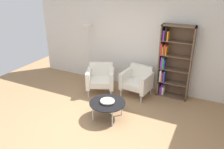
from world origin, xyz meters
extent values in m
plane|color=#9E7751|center=(0.00, 0.00, 0.00)|extent=(8.32, 8.32, 0.00)
cube|color=silver|center=(0.00, 2.46, 1.45)|extent=(6.40, 0.12, 2.90)
cube|color=brown|center=(0.73, 2.23, 0.95)|extent=(0.03, 0.30, 1.90)
cube|color=brown|center=(1.50, 2.23, 0.95)|extent=(0.03, 0.30, 1.90)
cube|color=brown|center=(1.12, 2.23, 1.89)|extent=(0.80, 0.30, 0.03)
cube|color=brown|center=(1.12, 2.23, 0.01)|extent=(0.80, 0.30, 0.03)
cube|color=brown|center=(1.12, 2.37, 0.95)|extent=(0.80, 0.02, 1.90)
cube|color=brown|center=(1.12, 2.23, 0.40)|extent=(0.76, 0.28, 0.02)
cube|color=brown|center=(1.12, 2.23, 0.77)|extent=(0.76, 0.28, 0.02)
cube|color=brown|center=(1.12, 2.23, 1.13)|extent=(0.76, 0.28, 0.02)
cube|color=brown|center=(1.12, 2.23, 1.50)|extent=(0.76, 0.28, 0.02)
cube|color=olive|center=(0.76, 2.18, 0.19)|extent=(0.03, 0.17, 0.30)
cube|color=black|center=(0.80, 2.21, 0.20)|extent=(0.03, 0.23, 0.31)
cube|color=purple|center=(0.83, 2.18, 0.14)|extent=(0.02, 0.19, 0.20)
cube|color=purple|center=(0.86, 2.22, 0.18)|extent=(0.03, 0.25, 0.27)
cube|color=white|center=(0.90, 2.20, 0.15)|extent=(0.04, 0.21, 0.21)
cube|color=black|center=(0.76, 2.18, 0.56)|extent=(0.03, 0.18, 0.30)
cube|color=white|center=(0.80, 2.18, 0.56)|extent=(0.04, 0.19, 0.31)
cube|color=red|center=(0.85, 2.19, 0.54)|extent=(0.03, 0.19, 0.26)
cube|color=blue|center=(0.90, 2.18, 0.55)|extent=(0.03, 0.17, 0.29)
cube|color=black|center=(0.76, 2.18, 0.88)|extent=(0.03, 0.18, 0.20)
cube|color=purple|center=(0.80, 2.18, 0.93)|extent=(0.04, 0.17, 0.30)
cube|color=green|center=(0.84, 2.18, 0.92)|extent=(0.03, 0.19, 0.28)
cube|color=blue|center=(0.87, 2.18, 0.90)|extent=(0.02, 0.17, 0.24)
cube|color=red|center=(0.76, 2.18, 1.28)|extent=(0.04, 0.17, 0.28)
cube|color=yellow|center=(0.80, 2.19, 1.25)|extent=(0.02, 0.21, 0.21)
cube|color=red|center=(0.84, 2.20, 1.28)|extent=(0.03, 0.22, 0.26)
cube|color=orange|center=(0.88, 2.20, 1.26)|extent=(0.03, 0.23, 0.22)
cube|color=black|center=(0.76, 2.18, 1.65)|extent=(0.02, 0.19, 0.27)
cube|color=purple|center=(0.79, 2.20, 1.64)|extent=(0.03, 0.22, 0.24)
cube|color=black|center=(0.84, 2.19, 1.68)|extent=(0.04, 0.20, 0.33)
cube|color=orange|center=(0.89, 2.20, 1.63)|extent=(0.03, 0.21, 0.23)
cylinder|color=black|center=(0.05, 0.55, 0.39)|extent=(0.80, 0.80, 0.02)
cylinder|color=silver|center=(-0.19, 0.31, 0.19)|extent=(0.03, 0.03, 0.38)
cylinder|color=silver|center=(0.29, 0.31, 0.19)|extent=(0.03, 0.03, 0.38)
cylinder|color=silver|center=(-0.19, 0.79, 0.19)|extent=(0.03, 0.03, 0.38)
cylinder|color=silver|center=(0.29, 0.79, 0.19)|extent=(0.03, 0.03, 0.38)
cylinder|color=beige|center=(0.05, 0.55, 0.41)|extent=(0.13, 0.13, 0.02)
cylinder|color=beige|center=(0.05, 0.55, 0.43)|extent=(0.32, 0.32, 0.02)
torus|color=beige|center=(0.05, 0.55, 0.44)|extent=(0.32, 0.32, 0.02)
cube|color=white|center=(-0.69, 1.57, 0.32)|extent=(0.82, 0.79, 0.16)
cube|color=white|center=(-0.80, 1.82, 0.59)|extent=(0.63, 0.37, 0.38)
cube|color=white|center=(-0.96, 1.43, 0.43)|extent=(0.34, 0.61, 0.46)
cube|color=white|center=(-0.40, 1.68, 0.43)|extent=(0.34, 0.61, 0.46)
cylinder|color=silver|center=(-0.84, 1.17, 0.12)|extent=(0.04, 0.04, 0.24)
cylinder|color=silver|center=(-0.29, 1.41, 0.12)|extent=(0.04, 0.04, 0.24)
cylinder|color=silver|center=(-1.07, 1.70, 0.12)|extent=(0.04, 0.04, 0.24)
cylinder|color=silver|center=(-0.52, 1.94, 0.12)|extent=(0.04, 0.04, 0.24)
cube|color=white|center=(0.25, 1.85, 0.32)|extent=(0.71, 0.65, 0.16)
cube|color=white|center=(0.28, 2.12, 0.59)|extent=(0.65, 0.20, 0.38)
cube|color=white|center=(-0.06, 1.87, 0.43)|extent=(0.18, 0.63, 0.46)
cube|color=white|center=(0.56, 1.79, 0.43)|extent=(0.18, 0.63, 0.46)
cylinder|color=silver|center=(-0.09, 1.58, 0.12)|extent=(0.04, 0.04, 0.24)
cylinder|color=silver|center=(0.51, 1.51, 0.12)|extent=(0.04, 0.04, 0.24)
cylinder|color=silver|center=(-0.01, 2.16, 0.12)|extent=(0.04, 0.04, 0.24)
cylinder|color=silver|center=(0.58, 2.08, 0.12)|extent=(0.04, 0.04, 0.24)
cylinder|color=silver|center=(-1.37, 2.12, 0.01)|extent=(0.28, 0.28, 0.02)
cylinder|color=silver|center=(-1.37, 2.12, 0.85)|extent=(0.03, 0.03, 1.65)
cone|color=white|center=(-1.37, 2.12, 1.65)|extent=(0.32, 0.32, 0.18)
camera|label=1|loc=(2.01, -3.20, 2.87)|focal=35.46mm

